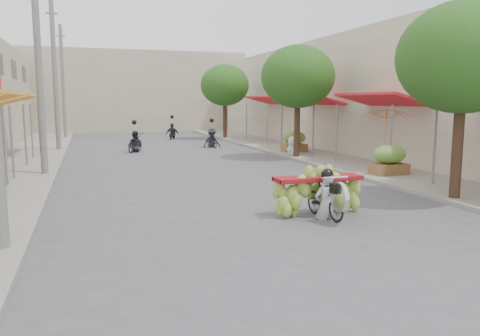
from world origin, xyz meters
name	(u,v)px	position (x,y,z in m)	size (l,w,h in m)	color
ground	(361,278)	(0.00, 0.00, 0.00)	(120.00, 120.00, 0.00)	#535358
sidewalk_left	(9,166)	(-7.00, 15.00, 0.06)	(4.00, 60.00, 0.12)	gray
sidewalk_right	(317,154)	(7.00, 15.00, 0.06)	(4.00, 60.00, 0.12)	gray
shophouse_row_right	(417,95)	(11.99, 14.00, 3.00)	(9.77, 40.00, 6.00)	beige
far_building	(131,92)	(0.00, 38.00, 3.50)	(20.00, 6.00, 7.00)	#B5A58F
utility_pole_mid	(38,62)	(-5.40, 12.00, 4.03)	(0.60, 0.24, 8.00)	slate
utility_pole_far	(55,76)	(-5.40, 21.00, 4.03)	(0.60, 0.24, 8.00)	slate
utility_pole_back	(63,82)	(-5.40, 30.00, 4.03)	(0.60, 0.24, 8.00)	slate
street_tree_near	(463,58)	(5.40, 4.00, 3.78)	(3.40, 3.40, 5.25)	#3A2719
street_tree_mid	(298,77)	(5.40, 14.00, 3.78)	(3.40, 3.40, 5.25)	#3A2719
street_tree_far	(225,85)	(5.40, 26.00, 3.78)	(3.40, 3.40, 5.25)	#3A2719
produce_crate_mid	(389,158)	(6.20, 8.00, 0.71)	(1.20, 0.88, 1.16)	brown
produce_crate_far	(294,140)	(6.20, 16.00, 0.71)	(1.20, 0.88, 1.16)	brown
banana_motorbike	(322,188)	(1.25, 3.66, 0.67)	(2.20, 1.75, 1.94)	black
market_umbrella	(388,107)	(6.14, 8.13, 2.48)	(2.13, 2.13, 1.75)	#A53416
pedestrian	(293,136)	(5.72, 15.10, 0.98)	(0.99, 0.86, 1.73)	white
bg_motorbike_a	(135,138)	(-1.53, 19.33, 0.73)	(1.34, 1.86, 1.95)	black
bg_motorbike_b	(212,132)	(2.99, 20.47, 0.88)	(1.12, 1.54, 1.95)	black
bg_motorbike_c	(172,128)	(1.88, 27.41, 0.80)	(1.14, 1.72, 1.95)	black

